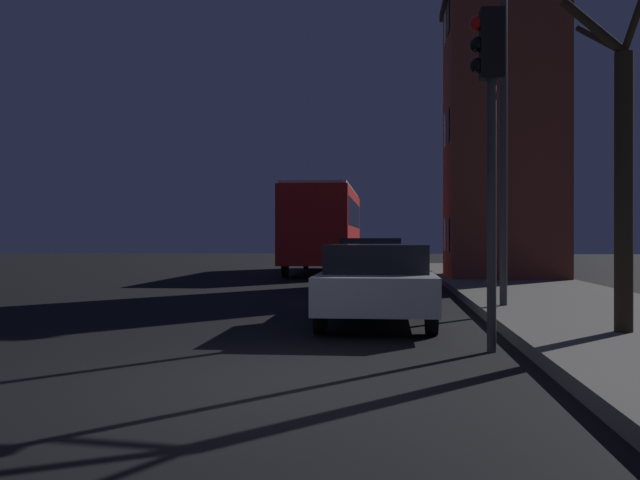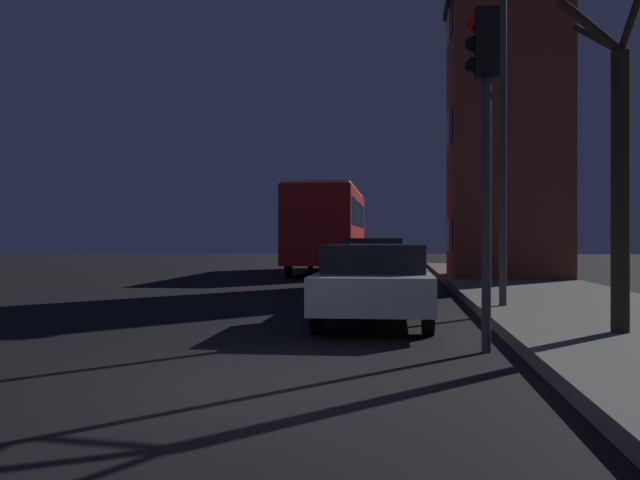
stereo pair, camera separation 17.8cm
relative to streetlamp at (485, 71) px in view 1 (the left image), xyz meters
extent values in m
plane|color=black|center=(-3.21, -6.78, -4.66)|extent=(120.00, 120.00, 0.00)
cube|color=brown|center=(1.98, 10.46, 0.10)|extent=(3.68, 3.74, 9.16)
cube|color=black|center=(0.12, 9.81, -3.08)|extent=(0.03, 0.70, 1.10)
cube|color=beige|center=(0.12, 11.10, -3.08)|extent=(0.03, 0.70, 1.10)
cube|color=black|center=(0.12, 9.81, 0.50)|extent=(0.03, 0.70, 1.10)
cube|color=beige|center=(0.12, 11.10, 0.50)|extent=(0.03, 0.70, 1.10)
cube|color=black|center=(0.12, 9.81, 4.08)|extent=(0.03, 0.70, 1.10)
cube|color=beige|center=(0.12, 11.10, 4.08)|extent=(0.03, 0.70, 1.10)
cylinder|color=#38383A|center=(0.34, 0.00, -1.24)|extent=(0.14, 0.14, 6.49)
cylinder|color=#38383A|center=(-0.53, -4.57, -2.91)|extent=(0.12, 0.12, 3.49)
cube|color=black|center=(-0.53, -4.57, -0.72)|extent=(0.30, 0.24, 0.90)
sphere|color=red|center=(-0.71, -4.57, -0.45)|extent=(0.20, 0.20, 0.20)
sphere|color=black|center=(-0.71, -4.57, -0.72)|extent=(0.20, 0.20, 0.20)
sphere|color=black|center=(-0.71, -4.57, -0.99)|extent=(0.20, 0.20, 0.20)
cylinder|color=#2D2319|center=(1.36, -3.77, -2.57)|extent=(0.25, 0.25, 3.82)
cylinder|color=#2D2319|center=(1.18, -3.30, -0.35)|extent=(0.46, 1.03, 0.69)
cylinder|color=#2D2319|center=(0.95, -3.77, -0.30)|extent=(0.90, 0.13, 0.82)
cube|color=red|center=(-4.51, 16.09, -2.72)|extent=(2.55, 10.57, 2.91)
cube|color=black|center=(-4.51, 16.09, -2.20)|extent=(2.57, 9.72, 1.05)
cube|color=#B2B2B2|center=(-4.51, 16.09, -1.21)|extent=(2.42, 10.04, 0.12)
cylinder|color=black|center=(-3.33, 19.52, -4.18)|extent=(0.18, 0.96, 0.96)
cylinder|color=black|center=(-5.70, 19.52, -4.18)|extent=(0.18, 0.96, 0.96)
cylinder|color=black|center=(-3.33, 12.65, -4.18)|extent=(0.18, 0.96, 0.96)
cylinder|color=black|center=(-5.70, 12.65, -4.18)|extent=(0.18, 0.96, 0.96)
cube|color=#B7BABF|center=(-2.04, -1.47, -4.05)|extent=(1.86, 4.79, 0.57)
cube|color=black|center=(-2.04, -1.71, -3.53)|extent=(1.63, 2.49, 0.46)
cylinder|color=black|center=(-1.20, 0.09, -4.33)|extent=(0.18, 0.66, 0.66)
cylinder|color=black|center=(-2.88, 0.09, -4.33)|extent=(0.18, 0.66, 0.66)
cylinder|color=black|center=(-1.20, -3.03, -4.33)|extent=(0.18, 0.66, 0.66)
cylinder|color=black|center=(-2.88, -3.03, -4.33)|extent=(0.18, 0.66, 0.66)
cube|color=navy|center=(-2.31, 5.94, -4.07)|extent=(1.83, 4.07, 0.60)
cube|color=black|center=(-2.31, 5.74, -3.48)|extent=(1.61, 2.12, 0.57)
cylinder|color=black|center=(-1.49, 7.27, -4.36)|extent=(0.18, 0.59, 0.59)
cylinder|color=black|center=(-3.13, 7.27, -4.36)|extent=(0.18, 0.59, 0.59)
cylinder|color=black|center=(-1.49, 4.62, -4.36)|extent=(0.18, 0.59, 0.59)
cylinder|color=black|center=(-3.13, 4.62, -4.36)|extent=(0.18, 0.59, 0.59)
camera|label=1|loc=(-1.85, -13.84, -3.20)|focal=40.00mm
camera|label=2|loc=(-1.67, -13.83, -3.20)|focal=40.00mm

